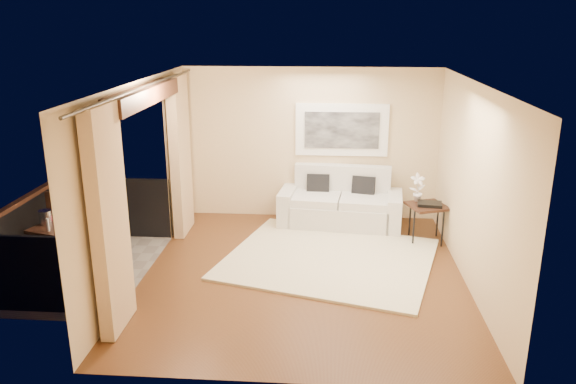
# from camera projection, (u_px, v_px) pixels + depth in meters

# --- Properties ---
(floor) EXTENTS (5.00, 5.00, 0.00)m
(floor) POSITION_uv_depth(u_px,v_px,m) (303.00, 274.00, 8.00)
(floor) COLOR brown
(floor) RESTS_ON ground
(room_shell) EXTENTS (5.00, 6.40, 5.00)m
(room_shell) POSITION_uv_depth(u_px,v_px,m) (144.00, 95.00, 7.40)
(room_shell) COLOR white
(room_shell) RESTS_ON ground
(balcony) EXTENTS (1.81, 2.60, 1.17)m
(balcony) POSITION_uv_depth(u_px,v_px,m) (77.00, 256.00, 8.18)
(balcony) COLOR #605B56
(balcony) RESTS_ON ground
(curtains) EXTENTS (0.16, 4.80, 2.64)m
(curtains) POSITION_uv_depth(u_px,v_px,m) (152.00, 182.00, 7.75)
(curtains) COLOR tan
(curtains) RESTS_ON ground
(artwork) EXTENTS (1.62, 0.07, 0.92)m
(artwork) POSITION_uv_depth(u_px,v_px,m) (342.00, 130.00, 9.82)
(artwork) COLOR white
(artwork) RESTS_ON room_shell
(rug) EXTENTS (3.56, 3.30, 0.04)m
(rug) POSITION_uv_depth(u_px,v_px,m) (329.00, 258.00, 8.48)
(rug) COLOR beige
(rug) RESTS_ON floor
(sofa) EXTENTS (2.18, 1.12, 1.01)m
(sofa) POSITION_uv_depth(u_px,v_px,m) (341.00, 205.00, 9.85)
(sofa) COLOR silver
(sofa) RESTS_ON floor
(side_table) EXTENTS (0.73, 0.73, 0.62)m
(side_table) POSITION_uv_depth(u_px,v_px,m) (427.00, 208.00, 9.05)
(side_table) COLOR #321A10
(side_table) RESTS_ON floor
(tray) EXTENTS (0.41, 0.33, 0.05)m
(tray) POSITION_uv_depth(u_px,v_px,m) (430.00, 204.00, 8.99)
(tray) COLOR black
(tray) RESTS_ON side_table
(orchid) EXTENTS (0.28, 0.21, 0.47)m
(orchid) POSITION_uv_depth(u_px,v_px,m) (418.00, 188.00, 9.14)
(orchid) COLOR white
(orchid) RESTS_ON side_table
(bistro_table) EXTENTS (0.77, 0.77, 0.73)m
(bistro_table) POSITION_uv_depth(u_px,v_px,m) (59.00, 232.00, 7.83)
(bistro_table) COLOR #321A10
(bistro_table) RESTS_ON balcony
(balcony_chair_far) EXTENTS (0.48, 0.49, 1.06)m
(balcony_chair_far) POSITION_uv_depth(u_px,v_px,m) (67.00, 218.00, 8.44)
(balcony_chair_far) COLOR #321A10
(balcony_chair_far) RESTS_ON balcony
(balcony_chair_near) EXTENTS (0.50, 0.50, 0.92)m
(balcony_chair_near) POSITION_uv_depth(u_px,v_px,m) (111.00, 235.00, 8.04)
(balcony_chair_near) COLOR #321A10
(balcony_chair_near) RESTS_ON balcony
(ice_bucket) EXTENTS (0.18, 0.18, 0.20)m
(ice_bucket) POSITION_uv_depth(u_px,v_px,m) (46.00, 217.00, 7.86)
(ice_bucket) COLOR white
(ice_bucket) RESTS_ON bistro_table
(candle) EXTENTS (0.06, 0.06, 0.07)m
(candle) POSITION_uv_depth(u_px,v_px,m) (65.00, 220.00, 7.94)
(candle) COLOR #F81638
(candle) RESTS_ON bistro_table
(vase) EXTENTS (0.04, 0.04, 0.18)m
(vase) POSITION_uv_depth(u_px,v_px,m) (48.00, 225.00, 7.60)
(vase) COLOR silver
(vase) RESTS_ON bistro_table
(glass_a) EXTENTS (0.06, 0.06, 0.12)m
(glass_a) POSITION_uv_depth(u_px,v_px,m) (67.00, 223.00, 7.74)
(glass_a) COLOR silver
(glass_a) RESTS_ON bistro_table
(glass_b) EXTENTS (0.06, 0.06, 0.12)m
(glass_b) POSITION_uv_depth(u_px,v_px,m) (73.00, 221.00, 7.81)
(glass_b) COLOR white
(glass_b) RESTS_ON bistro_table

